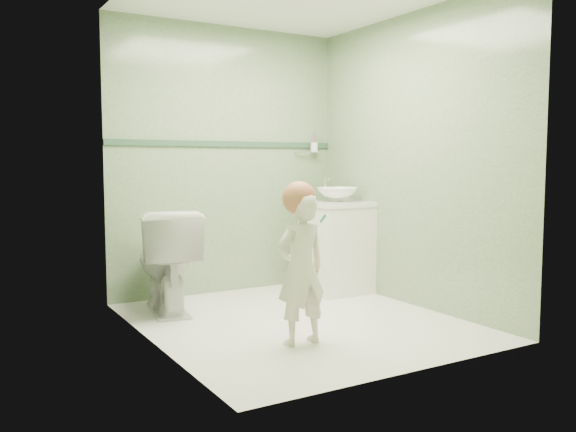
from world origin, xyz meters
TOP-DOWN VIEW (x-y plane):
  - ground at (0.00, 0.00)m, footprint 2.50×2.50m
  - room_shell at (0.00, 0.00)m, footprint 2.50×2.54m
  - trim_stripe at (0.00, 1.24)m, footprint 2.20×0.02m
  - vanity at (0.84, 0.70)m, footprint 0.52×0.50m
  - counter at (0.84, 0.70)m, footprint 0.54×0.52m
  - basin at (0.84, 0.70)m, footprint 0.37×0.37m
  - faucet at (0.84, 0.89)m, footprint 0.03×0.13m
  - cup_holder at (0.89, 1.18)m, footprint 0.26×0.07m
  - toilet at (-0.74, 0.80)m, footprint 0.58×0.87m
  - toddler at (-0.27, -0.48)m, footprint 0.37×0.25m
  - hair_cap at (-0.27, -0.45)m, footprint 0.22×0.22m
  - teal_toothbrush at (-0.19, -0.60)m, footprint 0.11×0.13m

SIDE VIEW (x-z plane):
  - ground at x=0.00m, z-range 0.00..0.00m
  - vanity at x=0.84m, z-range 0.00..0.80m
  - toilet at x=-0.74m, z-range 0.00..0.82m
  - toddler at x=-0.27m, z-range 0.00..0.99m
  - counter at x=0.84m, z-range 0.79..0.83m
  - teal_toothbrush at x=-0.19m, z-range 0.79..0.87m
  - basin at x=0.84m, z-range 0.83..0.96m
  - hair_cap at x=-0.27m, z-range 0.84..1.06m
  - faucet at x=0.84m, z-range 0.88..1.06m
  - room_shell at x=0.00m, z-range 0.00..2.40m
  - cup_holder at x=0.89m, z-range 1.22..1.43m
  - trim_stripe at x=0.00m, z-range 1.33..1.38m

